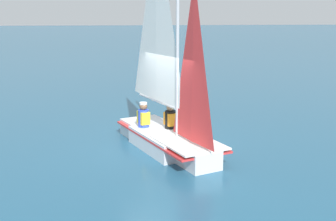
% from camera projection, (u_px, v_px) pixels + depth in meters
% --- Properties ---
extents(ground_plane, '(260.00, 260.00, 0.00)m').
position_uv_depth(ground_plane, '(168.00, 149.00, 11.36)').
color(ground_plane, '#235675').
extents(sailboat_main, '(2.65, 4.21, 6.16)m').
position_uv_depth(sailboat_main, '(167.00, 113.00, 11.18)').
color(sailboat_main, silver).
rests_on(sailboat_main, ground_plane).
extents(sailor_helm, '(0.38, 0.41, 1.16)m').
position_uv_depth(sailor_helm, '(170.00, 123.00, 11.63)').
color(sailor_helm, black).
rests_on(sailor_helm, ground_plane).
extents(sailor_crew, '(0.38, 0.41, 1.16)m').
position_uv_depth(sailor_crew, '(144.00, 121.00, 11.76)').
color(sailor_crew, black).
rests_on(sailor_crew, ground_plane).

